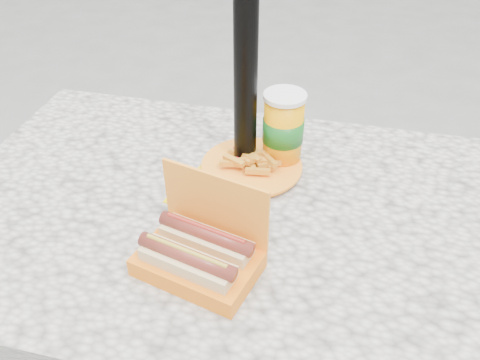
% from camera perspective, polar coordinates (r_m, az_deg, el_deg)
% --- Properties ---
extents(picnic_table, '(1.20, 0.80, 0.75)m').
position_cam_1_polar(picnic_table, '(1.12, -1.32, -7.33)').
color(picnic_table, beige).
rests_on(picnic_table, ground).
extents(umbrella_pole, '(0.05, 0.05, 2.20)m').
position_cam_1_polar(umbrella_pole, '(1.01, 0.69, 18.17)').
color(umbrella_pole, black).
rests_on(umbrella_pole, ground).
extents(hotdog_box, '(0.24, 0.19, 0.17)m').
position_cam_1_polar(hotdog_box, '(0.90, -4.63, -8.25)').
color(hotdog_box, orange).
rests_on(hotdog_box, picnic_table).
extents(fries_plate, '(0.27, 0.32, 0.05)m').
position_cam_1_polar(fries_plate, '(1.14, 1.06, 1.48)').
color(fries_plate, '#E5C700').
rests_on(fries_plate, picnic_table).
extents(soda_cup, '(0.09, 0.09, 0.18)m').
position_cam_1_polar(soda_cup, '(1.14, 4.86, 5.69)').
color(soda_cup, '#FFA102').
rests_on(soda_cup, picnic_table).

